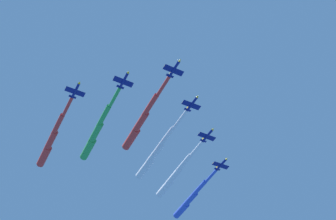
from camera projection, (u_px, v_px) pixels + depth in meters
jet_lead at (141, 123)px, 208.45m from camera, size 54.32×24.39×3.72m
jet_port_inner at (155, 154)px, 224.00m from camera, size 57.57×26.70×3.66m
jet_starboard_inner at (96, 133)px, 212.70m from camera, size 55.53×24.41×3.75m
jet_port_mid at (174, 176)px, 235.60m from camera, size 53.06×24.85×3.66m
jet_starboard_mid at (51, 141)px, 216.73m from camera, size 55.38×25.66×3.66m
jet_port_outer at (190, 199)px, 247.98m from camera, size 51.42×23.70×3.65m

